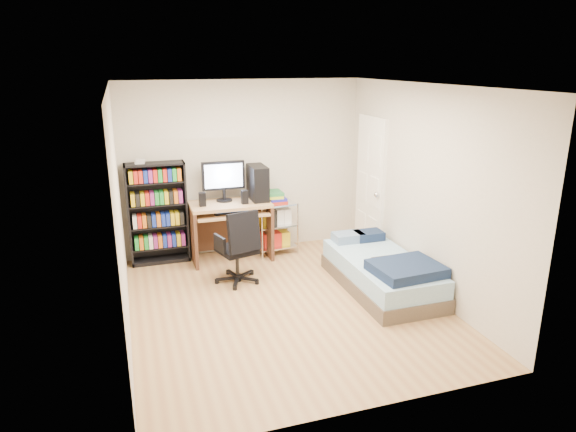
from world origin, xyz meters
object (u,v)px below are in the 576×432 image
object	(u,v)px
computer_desk	(237,206)
office_chair	(239,260)
bed	(382,272)
media_shelf	(158,212)

from	to	relation	value
computer_desk	office_chair	xyz separation A→B (m)	(-0.19, -0.91, -0.45)
computer_desk	bed	bearing A→B (deg)	-48.38
media_shelf	office_chair	bearing A→B (deg)	-49.06
computer_desk	office_chair	size ratio (longest dim) A/B	1.44
office_chair	computer_desk	bearing A→B (deg)	62.17
computer_desk	bed	world-z (taller)	computer_desk
computer_desk	office_chair	bearing A→B (deg)	-101.91
media_shelf	computer_desk	distance (m)	1.10
computer_desk	bed	distance (m)	2.27
office_chair	media_shelf	bearing A→B (deg)	115.02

